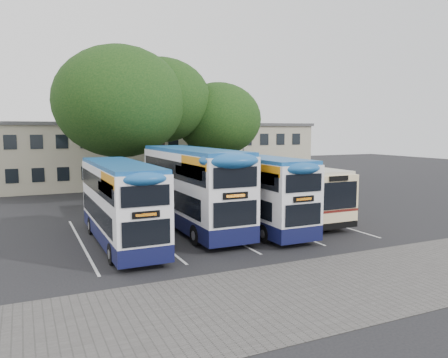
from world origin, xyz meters
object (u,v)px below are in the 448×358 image
tree_mid (161,100)px  bus_dd_mid (192,185)px  bus_dd_right (252,188)px  tree_right (218,119)px  lamp_post (244,134)px  bus_single (280,187)px  bus_dd_left (120,199)px  tree_left (120,102)px

tree_mid → bus_dd_mid: (-1.78, -11.52, -5.36)m
tree_mid → bus_dd_right: size_ratio=1.15×
tree_mid → tree_right: tree_mid is taller
lamp_post → bus_single: lamp_post is taller
tree_mid → bus_single: size_ratio=1.01×
tree_mid → tree_right: size_ratio=1.18×
lamp_post → bus_dd_right: size_ratio=0.93×
bus_dd_mid → bus_single: 6.45m
bus_dd_left → bus_dd_right: 7.46m
tree_left → bus_dd_right: tree_left is taller
bus_dd_left → bus_single: (10.68, 2.63, -0.31)m
bus_dd_right → bus_single: bus_dd_right is taller
bus_single → tree_mid: bearing=113.3°
tree_right → bus_single: size_ratio=0.86×
bus_dd_left → bus_single: 11.00m
bus_dd_mid → tree_right: bearing=59.6°
bus_dd_mid → bus_single: (6.35, 0.94, -0.60)m
tree_right → bus_dd_right: (-3.70, -12.87, -4.16)m
tree_right → bus_dd_left: (-11.15, -13.30, -4.22)m
bus_dd_mid → bus_dd_left: bearing=-158.6°
tree_left → bus_dd_right: 13.66m
tree_left → bus_dd_right: (4.87, -11.60, -5.32)m
tree_left → bus_dd_left: 13.42m
tree_mid → bus_dd_right: tree_mid is taller
lamp_post → bus_single: size_ratio=0.82×
tree_mid → tree_right: bearing=0.9°
bus_dd_mid → bus_dd_right: size_ratio=1.10×
tree_left → tree_mid: bearing=18.6°
tree_right → bus_single: tree_right is taller
lamp_post → tree_mid: (-8.88, -2.78, 2.75)m
tree_left → bus_single: size_ratio=1.06×
lamp_post → bus_single: bearing=-107.9°
tree_left → tree_mid: size_ratio=1.04×
bus_dd_left → bus_dd_mid: bus_dd_mid is taller
lamp_post → bus_dd_mid: 18.03m
tree_left → bus_single: (8.10, -9.39, -5.68)m
tree_mid → tree_right: 5.24m
bus_dd_left → bus_single: bearing=13.8°
tree_mid → bus_dd_mid: tree_mid is taller
tree_right → tree_left: bearing=-171.6°
tree_right → bus_dd_mid: tree_right is taller
tree_left → bus_single: 13.64m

